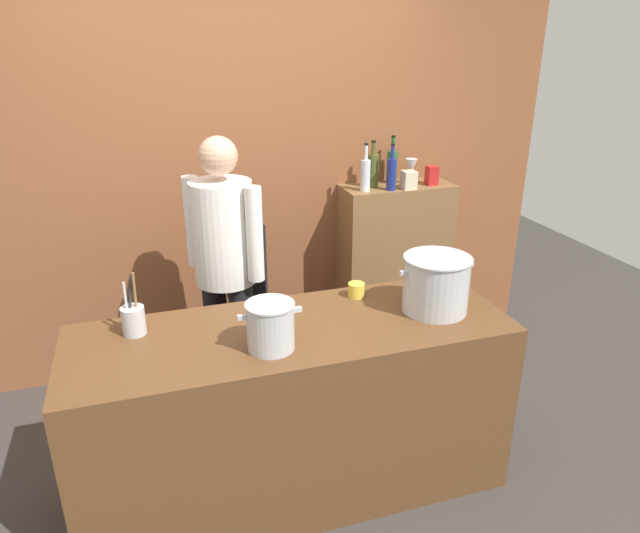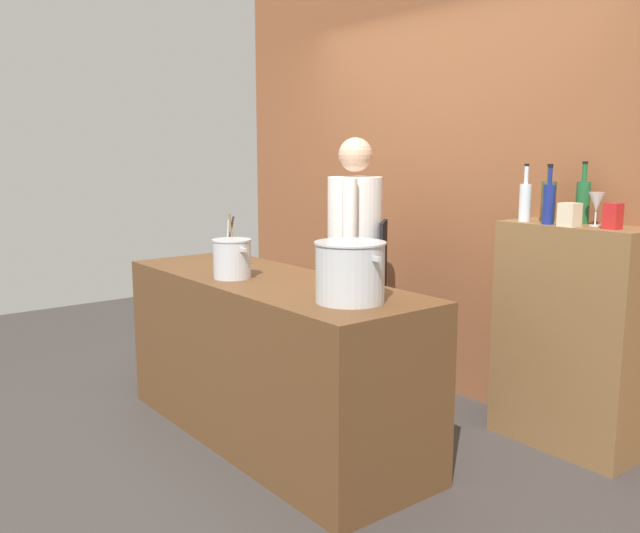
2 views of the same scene
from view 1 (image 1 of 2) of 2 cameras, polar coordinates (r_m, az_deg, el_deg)
name	(u,v)px [view 1 (image 1 of 2)]	position (r m, az deg, el deg)	size (l,w,h in m)	color
ground_plane	(296,482)	(3.17, -2.42, -20.60)	(8.00, 8.00, 0.00)	#383330
brick_back_panel	(233,144)	(3.76, -8.63, 11.92)	(4.40, 0.10, 3.00)	brown
prep_counter	(294,410)	(2.88, -2.57, -14.01)	(2.03, 0.70, 0.90)	brown
bar_cabinet	(393,268)	(4.12, 7.31, -0.14)	(0.76, 0.32, 1.20)	brown
chef	(225,260)	(3.27, -9.37, 0.60)	(0.43, 0.45, 1.66)	black
stockpot_large	(436,284)	(2.80, 11.45, -1.71)	(0.39, 0.33, 0.27)	#B7BABF
stockpot_small	(270,326)	(2.44, -4.94, -5.91)	(0.27, 0.21, 0.21)	#B7BABF
utensil_crock	(133,319)	(2.69, -18.05, -5.03)	(0.10, 0.10, 0.30)	#B7BABF
butter_jar	(356,290)	(2.93, 3.62, -2.34)	(0.08, 0.08, 0.07)	yellow
wine_bottle_clear	(365,174)	(3.75, 4.53, 9.14)	(0.06, 0.06, 0.31)	silver
wine_bottle_olive	(373,170)	(3.85, 5.27, 9.56)	(0.08, 0.08, 0.31)	#475123
wine_bottle_green	(392,166)	(3.97, 7.17, 9.89)	(0.07, 0.07, 0.32)	#1E592D
wine_bottle_cobalt	(392,173)	(3.78, 7.12, 9.17)	(0.06, 0.06, 0.30)	navy
wine_glass_tall	(411,167)	(3.96, 9.04, 9.76)	(0.08, 0.08, 0.17)	silver
spice_tin_cream	(409,180)	(3.84, 8.81, 8.49)	(0.09, 0.09, 0.12)	beige
spice_tin_red	(432,175)	(3.98, 11.03, 8.87)	(0.07, 0.07, 0.13)	red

